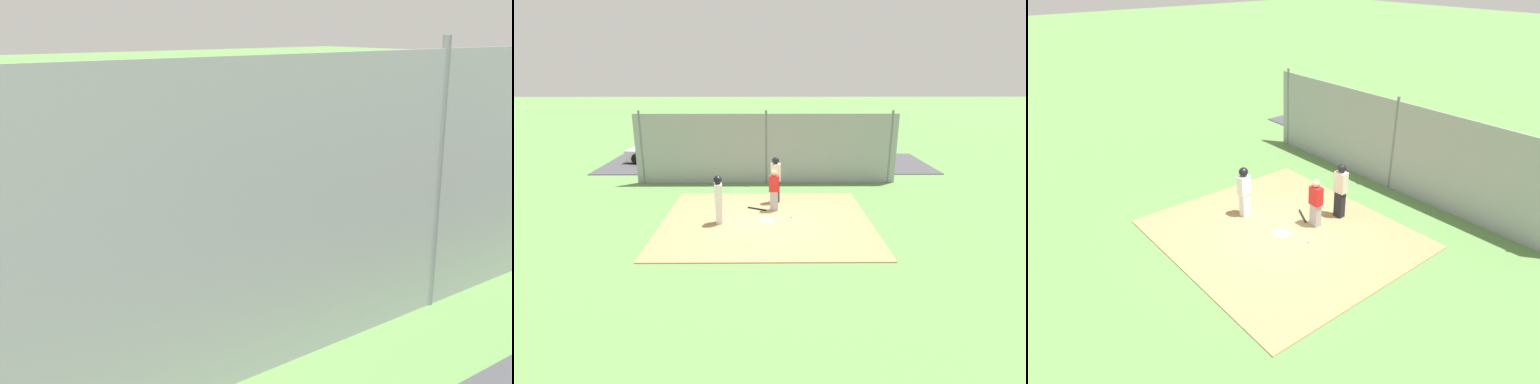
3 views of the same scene
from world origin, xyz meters
The scene contains 12 objects.
ground_plane centered at (0.00, 0.00, 0.00)m, with size 140.00×140.00×0.00m, color #5B8947.
dirt_infield centered at (0.00, 0.00, 0.01)m, with size 7.20×6.40×0.03m, color #A88456.
home_plate centered at (0.00, 0.00, 0.04)m, with size 0.44×0.44×0.02m, color white.
catcher centered at (-0.29, -1.10, 0.83)m, with size 0.38×0.26×1.55m.
umpire centered at (-0.37, -2.08, 1.00)m, with size 0.40×0.29×1.82m.
runner centered at (1.62, 0.20, 0.99)m, with size 0.31×0.41×1.67m.
baseball_bat centered at (0.35, -1.15, 0.06)m, with size 0.06×0.06×0.78m, color black.
baseball centered at (-0.90, -0.28, 0.07)m, with size 0.07×0.07×0.07m, color white.
backstop_fence centered at (0.00, -5.05, 1.60)m, with size 12.00×0.10×3.35m.
parking_lot centered at (0.00, -9.07, 0.02)m, with size 18.00×5.20×0.04m, color #424247.
parked_car_dark centered at (0.37, -9.41, 0.61)m, with size 4.37×2.26×1.28m.
parked_car_white centered at (5.71, -9.50, 0.61)m, with size 4.36×2.23×1.28m.
Camera 3 is at (-9.09, 7.44, 7.42)m, focal length 32.15 mm.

